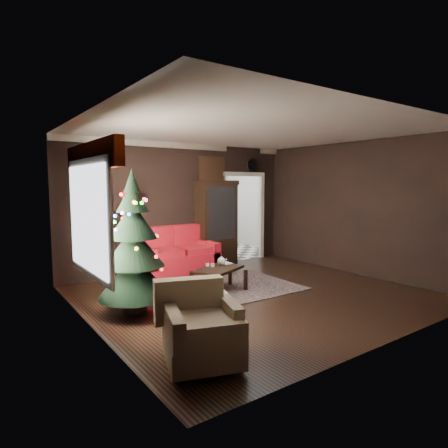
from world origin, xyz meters
TOP-DOWN VIEW (x-y plane):
  - floor at (0.00, 0.00)m, footprint 5.50×5.50m
  - ceiling at (0.00, 0.00)m, footprint 5.50×5.50m
  - wall_back at (0.00, 2.50)m, footprint 5.50×0.00m
  - wall_front at (0.00, -2.50)m, footprint 5.50×0.00m
  - wall_left at (-2.75, 0.00)m, footprint 0.00×5.50m
  - wall_right at (2.75, 0.00)m, footprint 0.00×5.50m
  - doorway at (1.70, 2.50)m, footprint 1.10×0.10m
  - left_window at (-2.71, 0.20)m, footprint 0.05×1.60m
  - valance at (-2.63, 0.20)m, footprint 0.12×2.10m
  - kitchen_floor at (1.70, 4.00)m, footprint 3.00×3.00m
  - kitchen_window at (1.70, 5.45)m, footprint 0.70×0.06m
  - rug at (-0.15, 0.55)m, footprint 2.51×1.84m
  - loveseat at (-0.40, 2.05)m, footprint 1.70×0.90m
  - curio_cabinet at (0.75, 2.27)m, footprint 0.90×0.45m
  - floor_lamp at (-1.39, 2.03)m, footprint 0.42×0.42m
  - christmas_tree at (-2.06, 0.25)m, footprint 1.38×1.38m
  - armchair at (-2.09, -1.67)m, footprint 1.02×1.02m
  - coffee_table at (-0.39, 0.51)m, footprint 1.06×0.87m
  - teapot at (-0.22, 0.67)m, footprint 0.21×0.21m
  - cup_a at (-0.49, 0.73)m, footprint 0.07×0.07m
  - cup_b at (-0.43, 0.65)m, footprint 0.07×0.07m
  - book at (-0.17, 0.73)m, footprint 0.18×0.02m
  - wall_clock at (1.95, 2.45)m, footprint 0.32×0.32m
  - painting at (0.75, 2.46)m, footprint 0.62×0.05m
  - kitchen_counter at (1.70, 5.20)m, footprint 1.80×0.60m
  - kitchen_table at (1.40, 3.70)m, footprint 0.70×0.70m

SIDE VIEW (x-z plane):
  - floor at x=0.00m, z-range 0.00..0.00m
  - kitchen_floor at x=1.70m, z-range 0.00..0.00m
  - rug at x=-0.15m, z-range 0.00..0.01m
  - coffee_table at x=-0.39m, z-range 0.01..0.42m
  - kitchen_table at x=1.40m, z-range 0.00..0.75m
  - cup_a at x=-0.49m, z-range 0.42..0.48m
  - kitchen_counter at x=1.70m, z-range 0.00..0.90m
  - cup_b at x=-0.43m, z-range 0.42..0.48m
  - armchair at x=-2.09m, z-range 0.05..0.87m
  - loveseat at x=-0.40m, z-range 0.00..1.00m
  - teapot at x=-0.22m, z-range 0.42..0.58m
  - book at x=-0.17m, z-range 0.42..0.66m
  - floor_lamp at x=-1.39m, z-range -0.11..1.77m
  - curio_cabinet at x=0.75m, z-range 0.00..1.90m
  - christmas_tree at x=-2.06m, z-range 0.04..2.06m
  - doorway at x=1.70m, z-range 0.00..2.10m
  - wall_back at x=0.00m, z-range -1.35..4.15m
  - wall_front at x=0.00m, z-range -1.35..4.15m
  - wall_left at x=-2.75m, z-range -1.35..4.15m
  - wall_right at x=2.75m, z-range -1.35..4.15m
  - left_window at x=-2.71m, z-range 0.75..2.15m
  - kitchen_window at x=1.70m, z-range 1.35..2.05m
  - painting at x=0.75m, z-range 1.99..2.51m
  - valance at x=-2.63m, z-range 2.10..2.44m
  - wall_clock at x=1.95m, z-range 2.35..2.41m
  - ceiling at x=0.00m, z-range 2.80..2.80m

